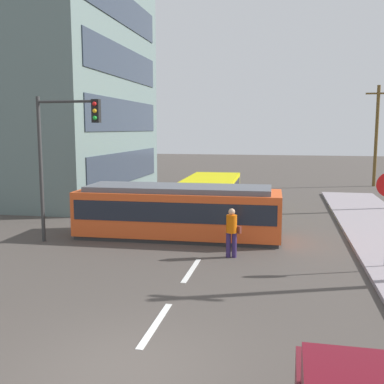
# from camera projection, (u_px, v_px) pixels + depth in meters

# --- Properties ---
(ground_plane) EXTENTS (120.00, 120.00, 0.00)m
(ground_plane) POSITION_uv_depth(u_px,v_px,m) (212.00, 240.00, 17.90)
(ground_plane) COLOR #48413C
(lane_stripe_1) EXTENTS (0.16, 2.40, 0.01)m
(lane_stripe_1) POSITION_uv_depth(u_px,v_px,m) (156.00, 324.00, 10.13)
(lane_stripe_1) COLOR silver
(lane_stripe_1) RESTS_ON ground
(lane_stripe_2) EXTENTS (0.16, 2.40, 0.01)m
(lane_stripe_2) POSITION_uv_depth(u_px,v_px,m) (192.00, 270.00, 14.02)
(lane_stripe_2) COLOR silver
(lane_stripe_2) RESTS_ON ground
(lane_stripe_3) EXTENTS (0.16, 2.40, 0.01)m
(lane_stripe_3) POSITION_uv_depth(u_px,v_px,m) (230.00, 212.00, 23.91)
(lane_stripe_3) COLOR silver
(lane_stripe_3) RESTS_ON ground
(lane_stripe_4) EXTENTS (0.16, 2.40, 0.01)m
(lane_stripe_4) POSITION_uv_depth(u_px,v_px,m) (241.00, 196.00, 29.74)
(lane_stripe_4) COLOR silver
(lane_stripe_4) RESTS_ON ground
(corner_building) EXTENTS (15.38, 14.28, 22.40)m
(corner_building) POSITION_uv_depth(u_px,v_px,m) (10.00, 20.00, 29.21)
(corner_building) COLOR slate
(corner_building) RESTS_ON ground
(streetcar_tram) EXTENTS (8.10, 2.72, 2.07)m
(streetcar_tram) POSITION_uv_depth(u_px,v_px,m) (179.00, 211.00, 18.21)
(streetcar_tram) COLOR #DF5221
(streetcar_tram) RESTS_ON ground
(city_bus) EXTENTS (2.64, 5.89, 1.83)m
(city_bus) POSITION_uv_depth(u_px,v_px,m) (211.00, 193.00, 23.48)
(city_bus) COLOR #CEC40D
(city_bus) RESTS_ON ground
(pedestrian_crossing) EXTENTS (0.51, 0.36, 1.67)m
(pedestrian_crossing) POSITION_uv_depth(u_px,v_px,m) (232.00, 230.00, 15.32)
(pedestrian_crossing) COLOR #302152
(pedestrian_crossing) RESTS_ON ground
(traffic_light_mast) EXTENTS (2.50, 0.33, 5.49)m
(traffic_light_mast) POSITION_uv_depth(u_px,v_px,m) (62.00, 143.00, 16.93)
(traffic_light_mast) COLOR #333333
(traffic_light_mast) RESTS_ON ground
(utility_pole_far) EXTENTS (1.80, 0.24, 7.50)m
(utility_pole_far) POSITION_uv_depth(u_px,v_px,m) (376.00, 134.00, 34.13)
(utility_pole_far) COLOR brown
(utility_pole_far) RESTS_ON ground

